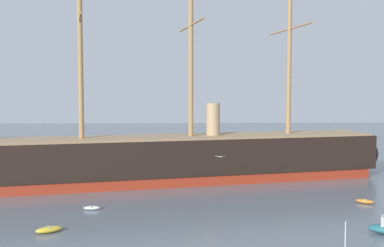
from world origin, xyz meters
TOP-DOWN VIEW (x-y plane):
  - tall_ship at (-2.57, 52.18)m, footprint 76.02×23.41m
  - dinghy_mid_left at (-18.61, 24.61)m, footprint 3.01×2.38m
  - dinghy_alongside_bow at (-15.75, 34.01)m, footprint 2.10×0.94m
  - dinghy_alongside_stern at (20.06, 35.94)m, footprint 2.52×2.24m
  - dinghy_far_left at (-28.17, 56.29)m, footprint 1.30×2.27m
  - sailboat_distant_centre at (1.39, 63.07)m, footprint 3.76×2.24m
  - seagull_in_flight at (-0.68, 22.81)m, footprint 0.97×0.90m

SIDE VIEW (x-z plane):
  - dinghy_alongside_bow at x=-15.75m, z-range 0.00..0.50m
  - dinghy_far_left at x=-28.17m, z-range 0.00..0.51m
  - dinghy_alongside_stern at x=20.06m, z-range 0.00..0.56m
  - dinghy_mid_left at x=-18.61m, z-range 0.00..0.66m
  - sailboat_distant_centre at x=1.39m, z-range -1.95..2.74m
  - tall_ship at x=-2.57m, z-range -14.46..22.52m
  - seagull_in_flight at x=-0.68m, z-range 8.17..8.30m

